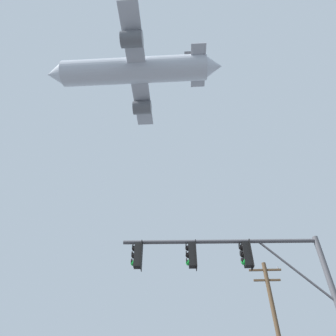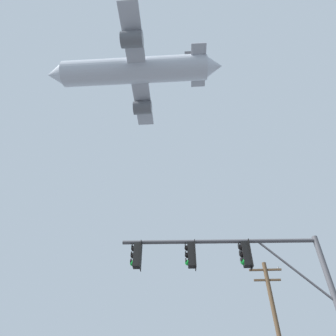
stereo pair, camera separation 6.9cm
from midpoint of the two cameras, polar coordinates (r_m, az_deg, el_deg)
name	(u,v)px [view 1 (the left image)]	position (r m, az deg, el deg)	size (l,w,h in m)	color
signal_pole_near	(247,277)	(11.48, 14.55, -19.34)	(7.38, 0.57, 6.70)	#4C4C51
utility_pole	(279,336)	(21.91, 20.21, -27.81)	(2.20, 0.28, 9.75)	brown
airplane	(134,71)	(52.84, -6.50, 17.87)	(29.35, 22.68, 8.05)	#B7BCC6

